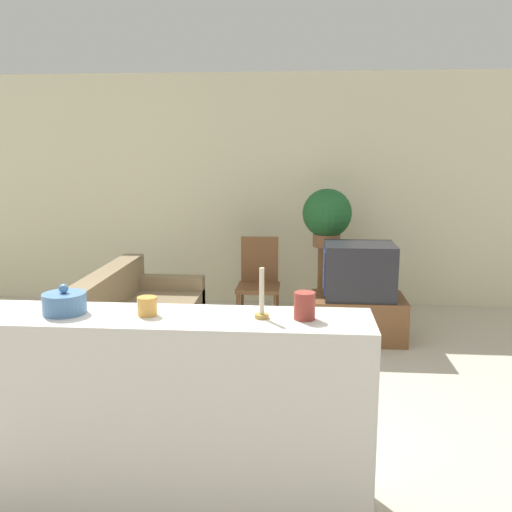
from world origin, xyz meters
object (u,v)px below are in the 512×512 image
at_px(couch, 132,332).
at_px(decorative_bowl, 64,303).
at_px(wooden_chair, 259,278).
at_px(television, 359,271).
at_px(potted_plant, 327,215).

relative_size(couch, decorative_bowl, 9.72).
bearing_deg(wooden_chair, couch, -129.12).
distance_m(television, wooden_chair, 1.10).
bearing_deg(couch, potted_plant, 40.98).
bearing_deg(potted_plant, decorative_bowl, -112.56).
distance_m(couch, potted_plant, 2.43).
relative_size(television, wooden_chair, 0.74).
relative_size(couch, wooden_chair, 2.27).
distance_m(potted_plant, decorative_bowl, 3.74).
bearing_deg(decorative_bowl, television, 58.21).
distance_m(couch, television, 2.20).
height_order(couch, decorative_bowl, decorative_bowl).
xyz_separation_m(couch, potted_plant, (1.72, 1.49, 0.86)).
xyz_separation_m(couch, decorative_bowl, (0.28, -1.96, 0.81)).
relative_size(potted_plant, decorative_bowl, 2.90).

